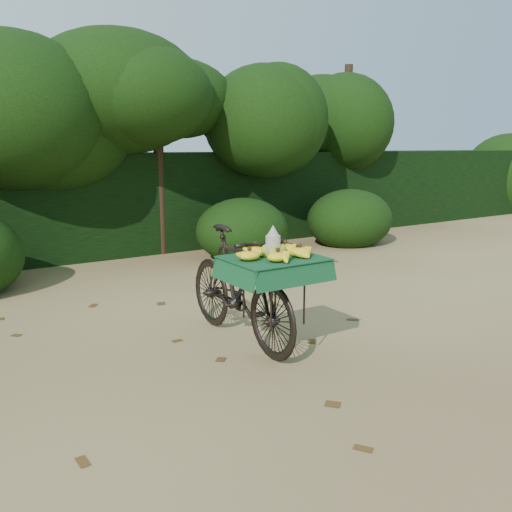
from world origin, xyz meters
TOP-DOWN VIEW (x-y plane):
  - ground at (0.00, 0.00)m, footprint 80.00×80.00m
  - vendor_bicycle at (-0.67, 0.82)m, footprint 0.83×1.91m
  - hedge_backdrop at (0.00, 6.30)m, footprint 26.00×1.80m
  - tree_row at (-0.65, 5.50)m, footprint 14.50×2.00m
  - bush_clumps at (0.50, 4.30)m, footprint 8.80×1.70m
  - leaf_litter at (0.00, 0.65)m, footprint 7.00×7.30m

SIDE VIEW (x-z plane):
  - ground at x=0.00m, z-range 0.00..0.00m
  - leaf_litter at x=0.00m, z-range 0.00..0.01m
  - bush_clumps at x=0.50m, z-range 0.00..0.90m
  - vendor_bicycle at x=-0.67m, z-range 0.01..1.17m
  - hedge_backdrop at x=0.00m, z-range 0.00..1.80m
  - tree_row at x=-0.65m, z-range 0.00..4.00m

